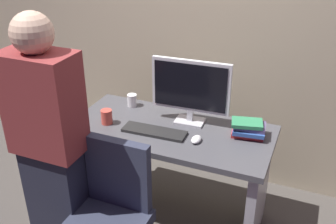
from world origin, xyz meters
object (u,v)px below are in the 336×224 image
object	(u,v)px
keyboard	(154,131)
book_stack	(249,129)
person_at_desk	(51,151)
monitor	(191,89)
desk	(171,158)
cup_by_monitor	(132,100)
mouse	(196,139)
cup_near_keyboard	(107,117)

from	to	relation	value
keyboard	book_stack	world-z (taller)	book_stack
person_at_desk	monitor	size ratio (longest dim) A/B	3.03
monitor	book_stack	world-z (taller)	monitor
desk	monitor	world-z (taller)	monitor
cup_by_monitor	keyboard	bearing A→B (deg)	-43.74
desk	monitor	distance (m)	0.52
cup_by_monitor	mouse	bearing A→B (deg)	-26.53
cup_near_keyboard	cup_by_monitor	bearing A→B (deg)	83.43
person_at_desk	keyboard	bearing A→B (deg)	53.96
person_at_desk	keyboard	distance (m)	0.69
cup_by_monitor	book_stack	bearing A→B (deg)	-6.87
cup_near_keyboard	book_stack	xyz separation A→B (m)	(0.94, 0.20, 0.00)
desk	person_at_desk	world-z (taller)	person_at_desk
desk	mouse	world-z (taller)	mouse
cup_near_keyboard	person_at_desk	bearing A→B (deg)	-94.66
keyboard	cup_by_monitor	distance (m)	0.45
cup_near_keyboard	cup_by_monitor	xyz separation A→B (m)	(0.04, 0.31, -0.00)
monitor	cup_near_keyboard	world-z (taller)	monitor
mouse	cup_by_monitor	bearing A→B (deg)	153.47
keyboard	monitor	bearing A→B (deg)	51.29
keyboard	mouse	world-z (taller)	mouse
keyboard	cup_near_keyboard	xyz separation A→B (m)	(-0.36, -0.01, 0.04)
keyboard	cup_by_monitor	bearing A→B (deg)	133.94
keyboard	cup_near_keyboard	size ratio (longest dim) A/B	4.22
person_at_desk	mouse	xyz separation A→B (m)	(0.70, 0.55, -0.07)
cup_near_keyboard	cup_by_monitor	world-z (taller)	cup_near_keyboard
person_at_desk	cup_by_monitor	size ratio (longest dim) A/B	17.78
monitor	mouse	bearing A→B (deg)	-61.08
desk	cup_by_monitor	size ratio (longest dim) A/B	14.90
cup_near_keyboard	book_stack	size ratio (longest dim) A/B	0.43
person_at_desk	monitor	bearing A→B (deg)	53.86
monitor	book_stack	xyz separation A→B (m)	(0.42, -0.03, -0.20)
monitor	mouse	distance (m)	0.35
desk	keyboard	size ratio (longest dim) A/B	3.20
desk	cup_near_keyboard	distance (m)	0.53
person_at_desk	mouse	bearing A→B (deg)	38.43
cup_near_keyboard	desk	bearing A→B (deg)	12.90
cup_near_keyboard	cup_by_monitor	size ratio (longest dim) A/B	1.11
keyboard	book_stack	distance (m)	0.62
monitor	book_stack	bearing A→B (deg)	-4.12
mouse	cup_near_keyboard	size ratio (longest dim) A/B	0.98
person_at_desk	book_stack	world-z (taller)	person_at_desk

